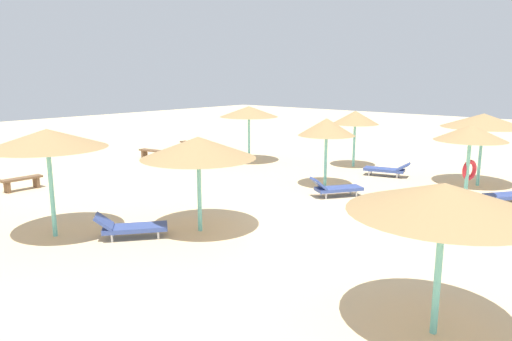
# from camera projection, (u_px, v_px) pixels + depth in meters

# --- Properties ---
(ground_plane) EXTENTS (80.00, 80.00, 0.00)m
(ground_plane) POSITION_uv_depth(u_px,v_px,m) (332.00, 223.00, 14.19)
(ground_plane) COLOR beige
(parasol_0) EXTENTS (3.18, 3.18, 2.68)m
(parasol_0) POSITION_uv_depth(u_px,v_px,m) (198.00, 148.00, 13.02)
(parasol_0) COLOR #6BC6BC
(parasol_0) RESTS_ON ground
(parasol_1) EXTENTS (2.21, 2.21, 2.67)m
(parasol_1) POSITION_uv_depth(u_px,v_px,m) (355.00, 118.00, 22.45)
(parasol_1) COLOR #6BC6BC
(parasol_1) RESTS_ON ground
(parasol_2) EXTENTS (2.30, 2.30, 2.75)m
(parasol_2) POSITION_uv_depth(u_px,v_px,m) (471.00, 134.00, 15.45)
(parasol_2) COLOR #6BC6BC
(parasol_2) RESTS_ON ground
(parasol_4) EXTENTS (2.21, 2.21, 2.69)m
(parasol_4) POSITION_uv_depth(u_px,v_px,m) (327.00, 127.00, 18.34)
(parasol_4) COLOR #6BC6BC
(parasol_4) RESTS_ON ground
(parasol_5) EXTENTS (3.13, 3.13, 2.64)m
(parasol_5) POSITION_uv_depth(u_px,v_px,m) (444.00, 198.00, 7.69)
(parasol_5) COLOR #6BC6BC
(parasol_5) RESTS_ON ground
(parasol_6) EXTENTS (3.10, 3.10, 2.95)m
(parasol_6) POSITION_uv_depth(u_px,v_px,m) (47.00, 139.00, 12.52)
(parasol_6) COLOR #6BC6BC
(parasol_6) RESTS_ON ground
(parasol_7) EXTENTS (2.91, 2.91, 2.81)m
(parasol_7) POSITION_uv_depth(u_px,v_px,m) (249.00, 112.00, 23.63)
(parasol_7) COLOR #6BC6BC
(parasol_7) RESTS_ON ground
(parasol_8) EXTENTS (3.15, 3.15, 2.86)m
(parasol_8) POSITION_uv_depth(u_px,v_px,m) (483.00, 121.00, 18.45)
(parasol_8) COLOR #6BC6BC
(parasol_8) RESTS_ON ground
(lounger_0) EXTENTS (1.89, 1.66, 0.72)m
(lounger_0) POSITION_uv_depth(u_px,v_px,m) (130.00, 227.00, 12.81)
(lounger_0) COLOR #33478C
(lounger_0) RESTS_ON ground
(lounger_1) EXTENTS (1.12, 2.01, 0.65)m
(lounger_1) POSITION_uv_depth(u_px,v_px,m) (387.00, 169.00, 20.62)
(lounger_1) COLOR #33478C
(lounger_1) RESTS_ON ground
(lounger_4) EXTENTS (1.93, 1.56, 0.74)m
(lounger_4) POSITION_uv_depth(u_px,v_px,m) (335.00, 188.00, 17.19)
(lounger_4) COLOR #33478C
(lounger_4) RESTS_ON ground
(bench_0) EXTENTS (0.66, 1.55, 0.49)m
(bench_0) POSITION_uv_depth(u_px,v_px,m) (152.00, 152.00, 24.85)
(bench_0) COLOR brown
(bench_0) RESTS_ON ground
(bench_1) EXTENTS (1.51, 0.42, 0.49)m
(bench_1) POSITION_uv_depth(u_px,v_px,m) (22.00, 181.00, 18.15)
(bench_1) COLOR brown
(bench_1) RESTS_ON ground
(bench_2) EXTENTS (0.44, 1.51, 0.49)m
(bench_2) POSITION_uv_depth(u_px,v_px,m) (191.00, 144.00, 27.73)
(bench_2) COLOR brown
(bench_2) RESTS_ON ground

